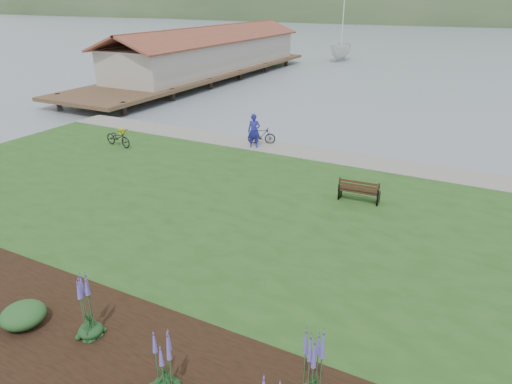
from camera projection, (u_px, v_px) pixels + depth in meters
ground at (257, 209)px, 19.34m from camera, size 600.00×600.00×0.00m
lawn at (233, 224)px, 17.64m from camera, size 34.00×20.00×0.40m
shoreline_path at (315, 154)px, 24.80m from camera, size 34.00×2.20×0.03m
pier_pavilion at (210, 53)px, 49.21m from camera, size 8.00×36.00×5.40m
park_bench at (359, 190)px, 18.85m from camera, size 1.69×0.78×1.02m
person at (254, 128)px, 25.40m from camera, size 0.96×0.80×2.26m
bicycle_a at (118, 137)px, 25.91m from camera, size 0.95×2.02×1.02m
bicycle_b at (261, 136)px, 26.32m from camera, size 1.11×1.65×0.97m
sailboat at (340, 61)px, 63.66m from camera, size 11.24×11.42×28.19m
pannier at (122, 131)px, 28.31m from camera, size 0.28×0.36×0.34m
echium_0 at (164, 367)px, 9.53m from camera, size 0.62×0.62×1.81m
echium_1 at (315, 367)px, 9.29m from camera, size 0.62×0.62×2.12m
echium_4 at (86, 305)px, 11.12m from camera, size 0.62×0.62×2.17m
shrub_0 at (23, 315)px, 11.77m from camera, size 1.13×1.13×0.57m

